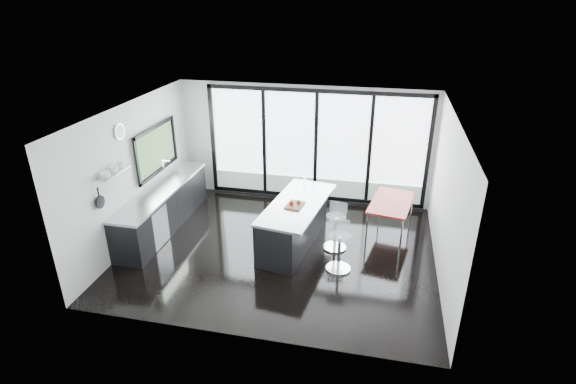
% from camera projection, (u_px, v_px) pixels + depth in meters
% --- Properties ---
extents(floor, '(6.00, 5.00, 0.00)m').
position_uv_depth(floor, '(280.00, 250.00, 8.97)').
color(floor, black).
rests_on(floor, ground).
extents(ceiling, '(6.00, 5.00, 0.00)m').
position_uv_depth(ceiling, '(279.00, 112.00, 7.81)').
color(ceiling, white).
rests_on(ceiling, wall_back).
extents(wall_back, '(6.00, 0.09, 2.80)m').
position_uv_depth(wall_back, '(315.00, 151.00, 10.58)').
color(wall_back, silver).
rests_on(wall_back, ground).
extents(wall_front, '(6.00, 0.00, 2.80)m').
position_uv_depth(wall_front, '(237.00, 257.00, 6.17)').
color(wall_front, silver).
rests_on(wall_front, ground).
extents(wall_left, '(0.26, 5.00, 2.80)m').
position_uv_depth(wall_left, '(141.00, 161.00, 9.14)').
color(wall_left, silver).
rests_on(wall_left, ground).
extents(wall_right, '(0.00, 5.00, 2.80)m').
position_uv_depth(wall_right, '(447.00, 201.00, 7.81)').
color(wall_right, silver).
rests_on(wall_right, ground).
extents(counter_cabinets, '(0.69, 3.24, 1.36)m').
position_uv_depth(counter_cabinets, '(163.00, 208.00, 9.65)').
color(counter_cabinets, black).
rests_on(counter_cabinets, floor).
extents(island, '(1.28, 2.40, 1.21)m').
position_uv_depth(island, '(294.00, 223.00, 9.02)').
color(island, black).
rests_on(island, floor).
extents(bar_stool_near, '(0.52, 0.52, 0.73)m').
position_uv_depth(bar_stool_near, '(339.00, 252.00, 8.21)').
color(bar_stool_near, silver).
rests_on(bar_stool_near, floor).
extents(bar_stool_far, '(0.52, 0.52, 0.73)m').
position_uv_depth(bar_stool_far, '(335.00, 232.00, 8.89)').
color(bar_stool_far, silver).
rests_on(bar_stool_far, floor).
extents(red_table, '(1.02, 1.50, 0.74)m').
position_uv_depth(red_table, '(390.00, 217.00, 9.45)').
color(red_table, maroon).
rests_on(red_table, floor).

